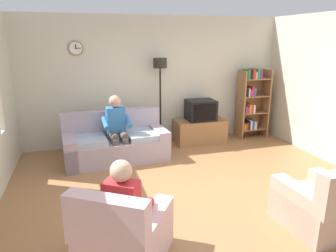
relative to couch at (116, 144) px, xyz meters
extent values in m
plane|color=#9E6B42|center=(1.00, -1.75, -0.31)|extent=(12.00, 12.00, 0.00)
cube|color=beige|center=(1.00, 0.91, 1.04)|extent=(6.20, 0.12, 2.70)
cylinder|color=olive|center=(-0.59, 0.83, 1.74)|extent=(0.28, 0.03, 0.28)
cylinder|color=white|center=(-0.59, 0.82, 1.74)|extent=(0.24, 0.01, 0.24)
cube|color=black|center=(-0.59, 0.81, 1.77)|extent=(0.02, 0.01, 0.09)
cube|color=black|center=(-0.55, 0.81, 1.74)|extent=(0.11, 0.01, 0.01)
cube|color=beige|center=(-1.86, 0.35, 1.09)|extent=(0.12, 1.10, 1.20)
cube|color=#A899A8|center=(0.00, -0.05, -0.10)|extent=(1.96, 0.99, 0.42)
cube|color=#A899A8|center=(-0.03, 0.31, 0.35)|extent=(1.91, 0.36, 0.48)
cube|color=#A899A8|center=(0.84, 0.02, -0.03)|extent=(0.29, 0.86, 0.56)
cube|color=#A899A8|center=(-0.83, -0.12, -0.03)|extent=(0.29, 0.86, 0.56)
cube|color=#9EADBC|center=(0.51, -0.06, 0.16)|extent=(0.65, 0.73, 0.10)
cube|color=#9EADBC|center=(-0.49, -0.14, 0.16)|extent=(0.65, 0.73, 0.10)
cube|color=olive|center=(1.91, 0.50, -0.06)|extent=(1.10, 0.56, 0.51)
cube|color=black|center=(1.91, 0.76, -0.03)|extent=(1.10, 0.04, 0.03)
cube|color=black|center=(1.91, 0.48, 0.42)|extent=(0.60, 0.48, 0.44)
cube|color=black|center=(1.91, 0.24, 0.42)|extent=(0.50, 0.01, 0.36)
cube|color=olive|center=(2.92, 0.55, 0.46)|extent=(0.04, 0.36, 1.55)
cube|color=olive|center=(3.56, 0.55, 0.46)|extent=(0.04, 0.36, 1.55)
cube|color=olive|center=(3.24, 0.72, 0.46)|extent=(0.64, 0.02, 1.55)
cube|color=olive|center=(3.24, 0.55, -0.12)|extent=(0.60, 0.34, 0.02)
cube|color=gold|center=(2.99, 0.53, -0.04)|extent=(0.04, 0.28, 0.14)
cube|color=red|center=(3.04, 0.53, -0.03)|extent=(0.05, 0.28, 0.16)
cube|color=black|center=(3.09, 0.53, 0.00)|extent=(0.04, 0.28, 0.20)
cube|color=silver|center=(3.14, 0.53, 0.00)|extent=(0.04, 0.28, 0.21)
cube|color=#2D59A5|center=(3.20, 0.53, 0.00)|extent=(0.05, 0.28, 0.22)
cube|color=silver|center=(3.25, 0.53, -0.02)|extent=(0.06, 0.28, 0.18)
cube|color=olive|center=(3.24, 0.55, 0.27)|extent=(0.60, 0.34, 0.02)
cube|color=#72338C|center=(2.99, 0.53, 0.36)|extent=(0.06, 0.28, 0.16)
cube|color=red|center=(3.04, 0.53, 0.36)|extent=(0.03, 0.28, 0.16)
cube|color=gold|center=(3.09, 0.53, 0.38)|extent=(0.03, 0.28, 0.20)
cube|color=red|center=(3.13, 0.53, 0.38)|extent=(0.04, 0.28, 0.21)
cube|color=silver|center=(3.18, 0.53, 0.38)|extent=(0.05, 0.28, 0.19)
cube|color=olive|center=(3.24, 0.55, 0.66)|extent=(0.60, 0.34, 0.02)
cube|color=black|center=(2.99, 0.53, 0.76)|extent=(0.04, 0.28, 0.18)
cube|color=silver|center=(3.03, 0.53, 0.76)|extent=(0.03, 0.28, 0.18)
cube|color=#72338C|center=(3.07, 0.53, 0.74)|extent=(0.03, 0.28, 0.15)
cube|color=red|center=(3.12, 0.53, 0.77)|extent=(0.05, 0.28, 0.21)
cube|color=#2D59A5|center=(3.18, 0.53, 0.77)|extent=(0.04, 0.28, 0.20)
cube|color=olive|center=(3.24, 0.55, 1.04)|extent=(0.60, 0.34, 0.02)
cube|color=#267F4C|center=(2.99, 0.53, 1.16)|extent=(0.05, 0.28, 0.21)
cube|color=black|center=(3.05, 0.53, 1.13)|extent=(0.06, 0.28, 0.15)
cube|color=red|center=(3.12, 0.53, 1.16)|extent=(0.06, 0.28, 0.21)
cube|color=silver|center=(3.18, 0.53, 1.13)|extent=(0.03, 0.28, 0.16)
cube|color=#267F4C|center=(3.23, 0.53, 1.16)|extent=(0.06, 0.28, 0.22)
cube|color=#72338C|center=(3.29, 0.53, 1.15)|extent=(0.05, 0.28, 0.18)
cylinder|color=black|center=(1.04, 0.60, -0.30)|extent=(0.28, 0.28, 0.03)
cylinder|color=black|center=(1.04, 0.60, 0.54)|extent=(0.04, 0.04, 1.70)
cylinder|color=black|center=(1.04, 0.60, 1.44)|extent=(0.28, 0.28, 0.20)
cube|color=beige|center=(-0.23, -2.80, -0.11)|extent=(1.13, 1.14, 0.40)
cube|color=beige|center=(-0.43, -3.11, 0.34)|extent=(0.77, 0.59, 0.50)
cube|color=beige|center=(-0.47, -2.62, -0.03)|extent=(0.60, 0.78, 0.56)
cube|color=beige|center=(0.03, -2.94, -0.03)|extent=(0.60, 0.78, 0.56)
cube|color=tan|center=(2.12, -2.88, -0.11)|extent=(0.85, 0.89, 0.40)
cube|color=tan|center=(1.82, -2.87, -0.03)|extent=(0.25, 0.81, 0.56)
cube|color=tan|center=(2.41, -2.84, -0.03)|extent=(0.25, 0.81, 0.56)
cube|color=#3372B2|center=(0.02, 0.00, 0.47)|extent=(0.36, 0.23, 0.48)
sphere|color=tan|center=(0.02, -0.01, 0.82)|extent=(0.22, 0.22, 0.22)
cylinder|color=#4C4742|center=(0.13, -0.19, 0.23)|extent=(0.16, 0.39, 0.13)
cylinder|color=#4C4742|center=(-0.05, -0.20, 0.23)|extent=(0.16, 0.39, 0.13)
cylinder|color=#4C4742|center=(0.14, -0.38, -0.05)|extent=(0.12, 0.12, 0.52)
cylinder|color=#4C4742|center=(-0.04, -0.39, -0.05)|extent=(0.12, 0.12, 0.52)
cylinder|color=#3372B2|center=(0.24, -0.09, 0.45)|extent=(0.12, 0.34, 0.20)
cylinder|color=#3372B2|center=(-0.18, -0.12, 0.45)|extent=(0.12, 0.34, 0.20)
cube|color=red|center=(-0.26, -2.84, 0.35)|extent=(0.39, 0.35, 0.48)
sphere|color=#D8AD8C|center=(-0.25, -2.83, 0.70)|extent=(0.22, 0.22, 0.22)
cylinder|color=black|center=(-0.23, -2.63, 0.11)|extent=(0.32, 0.39, 0.13)
cylinder|color=black|center=(-0.08, -2.73, 0.11)|extent=(0.32, 0.39, 0.13)
cylinder|color=black|center=(-0.12, -2.47, -0.11)|extent=(0.15, 0.15, 0.40)
cylinder|color=black|center=(0.03, -2.57, -0.11)|extent=(0.15, 0.15, 0.40)
cylinder|color=red|center=(-0.38, -2.64, 0.33)|extent=(0.26, 0.33, 0.20)
cylinder|color=red|center=(-0.03, -2.87, 0.33)|extent=(0.26, 0.33, 0.20)
camera|label=1|loc=(-0.57, -5.59, 1.94)|focal=32.97mm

